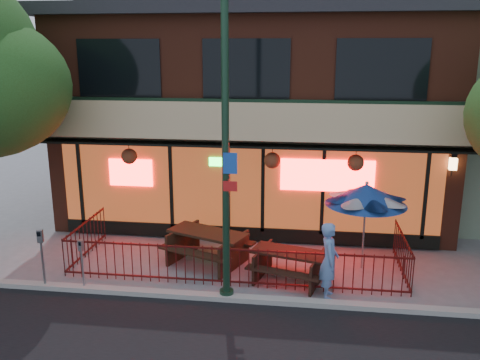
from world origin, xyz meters
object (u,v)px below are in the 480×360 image
Objects in this scene: picnic_table_left at (208,242)px; picnic_table_right at (289,261)px; street_light at (226,164)px; parking_meter_far at (41,249)px; pedestrian at (329,261)px; parking_meter_near at (82,257)px; patio_umbrella at (366,194)px.

picnic_table_right is at bearing -19.50° from picnic_table_left.
street_light reaches higher than parking_meter_far.
pedestrian is at bearing -26.10° from picnic_table_left.
parking_meter_far is (-0.98, -0.00, 0.14)m from parking_meter_near.
parking_meter_near is at bearing -142.96° from picnic_table_left.
street_light is at bearing -66.85° from picnic_table_left.
picnic_table_right is at bearing 38.62° from street_light.
parking_meter_far is (-6.66, -0.44, 0.10)m from pedestrian.
street_light reaches higher than parking_meter_near.
parking_meter_far is at bearing -151.29° from picnic_table_left.
street_light is 4.02m from patio_umbrella.
parking_meter_far reaches higher than parking_meter_near.
parking_meter_near is 0.86× the size of parking_meter_far.
pedestrian reaches higher than picnic_table_left.
picnic_table_left is 1.71× the size of parking_meter_far.
picnic_table_left reaches higher than picnic_table_right.
street_light is 4.09m from parking_meter_near.
parking_meter_near is at bearing 92.44° from pedestrian.
picnic_table_left is at bearing 37.04° from parking_meter_near.
parking_meter_far reaches higher than picnic_table_right.
street_light reaches higher than picnic_table_right.
patio_umbrella is 7.96m from parking_meter_far.
pedestrian reaches higher than picnic_table_right.
pedestrian is at bearing 4.41° from parking_meter_near.
parking_meter_near is at bearing -161.80° from patio_umbrella.
parking_meter_far is at bearing -168.40° from picnic_table_right.
picnic_table_right is (1.38, 1.10, -2.64)m from street_light.
street_light is 3.31× the size of picnic_table_right.
patio_umbrella reaches higher than picnic_table_right.
picnic_table_right is at bearing -151.65° from patio_umbrella.
street_light reaches higher than picnic_table_left.
street_light is 3.18m from picnic_table_right.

